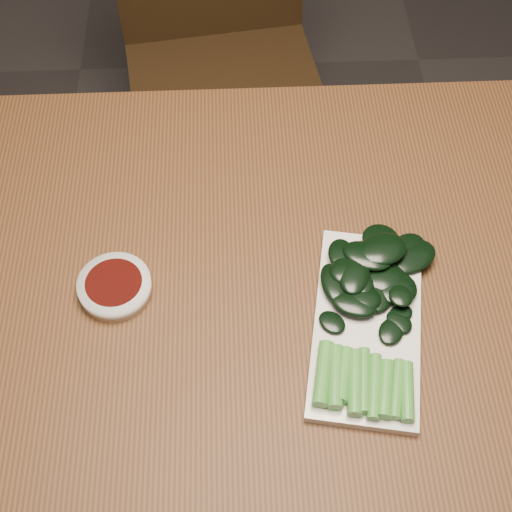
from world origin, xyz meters
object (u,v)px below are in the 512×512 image
chair_far (221,51)px  sauce_bowl (115,287)px  gai_lan (371,305)px  serving_plate (367,325)px  table (283,317)px

chair_far → sauce_bowl: chair_far is taller
chair_far → gai_lan: (0.19, -0.85, 0.29)m
serving_plate → chair_far: bearing=102.2°
chair_far → sauce_bowl: size_ratio=9.06×
table → chair_far: 0.84m
gai_lan → table: bearing=159.0°
chair_far → serving_plate: bearing=-85.8°
sauce_bowl → serving_plate: bearing=-11.9°
table → gai_lan: size_ratio=4.76×
chair_far → table: bearing=-92.0°
serving_plate → gai_lan: size_ratio=1.02×
table → gai_lan: (0.11, -0.04, 0.10)m
table → sauce_bowl: sauce_bowl is taller
chair_far → sauce_bowl: bearing=-108.0°
chair_far → serving_plate: 0.93m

